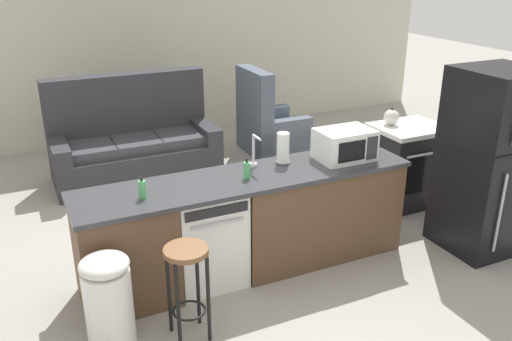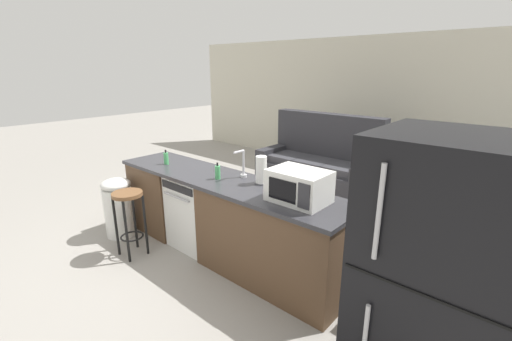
{
  "view_description": "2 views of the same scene",
  "coord_description": "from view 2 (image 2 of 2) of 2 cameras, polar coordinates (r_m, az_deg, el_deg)",
  "views": [
    {
      "loc": [
        -1.59,
        -3.85,
        2.64
      ],
      "look_at": [
        0.35,
        0.26,
        0.82
      ],
      "focal_mm": 38.0,
      "sensor_mm": 36.0,
      "label": 1
    },
    {
      "loc": [
        2.66,
        -2.33,
        2.02
      ],
      "look_at": [
        0.47,
        0.17,
        1.01
      ],
      "focal_mm": 24.0,
      "sensor_mm": 36.0,
      "label": 2
    }
  ],
  "objects": [
    {
      "name": "paper_towel_roll",
      "position": [
        3.39,
        0.88,
        0.03
      ],
      "size": [
        0.14,
        0.14,
        0.28
      ],
      "color": "#4C4C51",
      "rests_on": "kitchen_counter"
    },
    {
      "name": "ground_plane",
      "position": [
        4.07,
        -6.76,
        -13.01
      ],
      "size": [
        24.0,
        24.0,
        0.0
      ],
      "primitive_type": "plane",
      "color": "gray"
    },
    {
      "name": "kettle",
      "position": [
        3.22,
        30.39,
        -4.3
      ],
      "size": [
        0.21,
        0.17,
        0.19
      ],
      "color": "silver",
      "rests_on": "stove_range"
    },
    {
      "name": "dish_soap_bottle",
      "position": [
        4.24,
        -14.76,
        1.99
      ],
      "size": [
        0.06,
        0.06,
        0.18
      ],
      "color": "#4CB266",
      "rests_on": "kitchen_counter"
    },
    {
      "name": "refrigerator",
      "position": [
        2.15,
        27.38,
        -17.84
      ],
      "size": [
        0.72,
        0.73,
        1.73
      ],
      "color": "black",
      "rests_on": "ground_plane"
    },
    {
      "name": "dishwasher",
      "position": [
        4.06,
        -9.36,
        -6.61
      ],
      "size": [
        0.58,
        0.61,
        0.84
      ],
      "color": "white",
      "rests_on": "ground_plane"
    },
    {
      "name": "kitchen_counter",
      "position": [
        3.72,
        -4.47,
        -8.67
      ],
      "size": [
        2.94,
        0.66,
        0.9
      ],
      "color": "brown",
      "rests_on": "ground_plane"
    },
    {
      "name": "couch",
      "position": [
        5.99,
        10.62,
        0.79
      ],
      "size": [
        2.0,
        0.9,
        1.27
      ],
      "color": "#2D2D33",
      "rests_on": "ground_plane"
    },
    {
      "name": "wall_back",
      "position": [
        6.98,
        21.52,
        9.76
      ],
      "size": [
        10.0,
        0.06,
        2.6
      ],
      "color": "beige",
      "rests_on": "ground_plane"
    },
    {
      "name": "bar_stool",
      "position": [
        3.97,
        -20.41,
        -6.2
      ],
      "size": [
        0.32,
        0.32,
        0.74
      ],
      "color": "brown",
      "rests_on": "ground_plane"
    },
    {
      "name": "sink_faucet",
      "position": [
        3.59,
        -2.26,
        0.84
      ],
      "size": [
        0.07,
        0.18,
        0.3
      ],
      "color": "silver",
      "rests_on": "kitchen_counter"
    },
    {
      "name": "trash_bin",
      "position": [
        4.54,
        -21.97,
        -5.63
      ],
      "size": [
        0.35,
        0.35,
        0.74
      ],
      "color": "white",
      "rests_on": "ground_plane"
    },
    {
      "name": "armchair",
      "position": [
        5.42,
        28.82,
        -3.28
      ],
      "size": [
        0.81,
        0.86,
        1.2
      ],
      "color": "#515B6B",
      "rests_on": "ground_plane"
    },
    {
      "name": "microwave",
      "position": [
        2.96,
        7.16,
        -2.58
      ],
      "size": [
        0.5,
        0.37,
        0.28
      ],
      "color": "white",
      "rests_on": "kitchen_counter"
    },
    {
      "name": "stove_range",
      "position": [
        3.29,
        31.4,
        -14.28
      ],
      "size": [
        0.76,
        0.68,
        0.9
      ],
      "color": "black",
      "rests_on": "ground_plane"
    },
    {
      "name": "soap_bottle",
      "position": [
        3.58,
        -6.41,
        -0.28
      ],
      "size": [
        0.06,
        0.06,
        0.18
      ],
      "color": "#4CB266",
      "rests_on": "kitchen_counter"
    }
  ]
}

